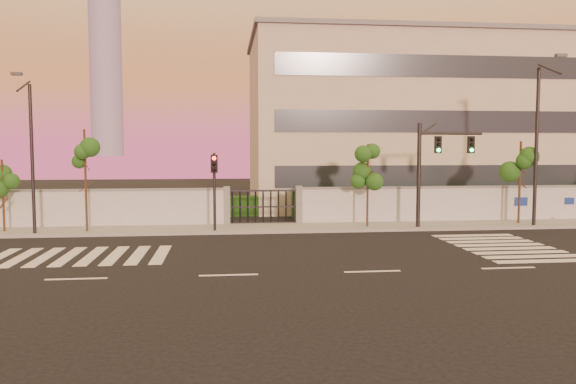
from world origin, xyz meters
The scene contains 15 objects.
ground centered at (0.00, 0.00, 0.00)m, with size 120.00×120.00×0.00m, color black.
sidewalk centered at (0.00, 10.50, 0.07)m, with size 60.00×3.00×0.15m, color gray.
perimeter_wall centered at (0.10, 12.00, 1.07)m, with size 60.00×0.36×2.20m.
hedge_row centered at (1.17, 14.74, 0.82)m, with size 41.00×4.25×1.80m.
institutional_building centered at (9.00, 21.99, 6.16)m, with size 24.40×12.40×12.25m.
distant_skyscraper centered at (-65.00, 280.00, 61.98)m, with size 16.00×16.00×118.00m.
road_markings centered at (-1.58, 3.76, 0.01)m, with size 57.00×7.62×0.02m.
street_tree_b centered at (-16.08, 10.41, 2.75)m, with size 1.41×1.12×3.74m.
street_tree_c centered at (-11.96, 9.93, 3.84)m, with size 1.37×1.09×5.23m.
street_tree_d centered at (2.42, 10.04, 3.32)m, with size 1.40×1.11×4.51m.
street_tree_e centered at (11.12, 10.43, 3.44)m, with size 1.59×1.27×4.67m.
traffic_signal_main centered at (5.74, 9.60, 3.54)m, with size 3.55×0.38×5.61m.
traffic_signal_secondary centered at (-5.62, 9.48, 2.58)m, with size 0.32×0.32×4.06m.
streetlight_west centered at (-14.36, 9.36, 4.16)m, with size 0.46×1.85×7.70m.
streetlight_east centered at (11.47, 9.33, 4.84)m, with size 0.53×2.15×8.95m.
Camera 1 is at (-5.10, -18.85, 4.32)m, focal length 35.00 mm.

